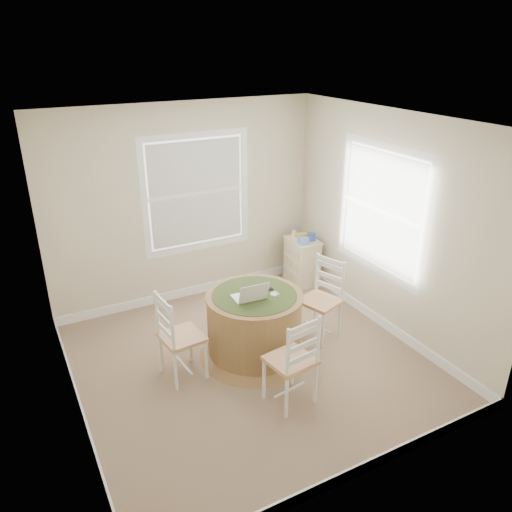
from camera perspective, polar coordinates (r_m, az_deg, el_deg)
room at (r=5.18m, az=0.06°, el=1.15°), size 3.64×3.64×2.64m
round_table at (r=5.53m, az=-0.19°, el=-7.60°), size 1.24×1.24×0.76m
chair_left at (r=5.23m, az=-8.46°, el=-9.09°), size 0.44×0.46×0.95m
chair_near at (r=4.85m, az=3.96°, el=-11.74°), size 0.47×0.46×0.95m
chair_right at (r=5.87m, az=7.30°, el=-5.12°), size 0.52×0.53×0.95m
laptop at (r=5.28m, az=-0.70°, el=-4.59°), size 0.34×0.31×0.23m
mouse at (r=5.35m, az=1.99°, el=-4.42°), size 0.06×0.10×0.03m
phone at (r=5.39m, az=2.32°, el=-4.32°), size 0.05×0.09×0.02m
keys at (r=5.47m, az=1.61°, el=-3.85°), size 0.06×0.05×0.02m
corner_chest at (r=7.19m, az=5.26°, el=-0.62°), size 0.41×0.53×0.67m
tissue_box at (r=6.90m, az=5.41°, el=1.80°), size 0.13×0.13×0.10m
box_yellow at (r=7.11m, az=5.27°, el=2.31°), size 0.16×0.11×0.06m
box_blue at (r=7.02m, az=6.25°, el=2.22°), size 0.08×0.08×0.12m
cup_cream at (r=7.14m, az=4.50°, el=2.53°), size 0.07×0.07×0.09m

